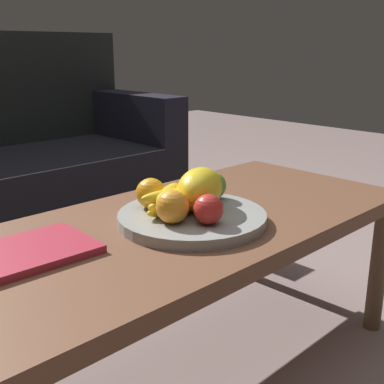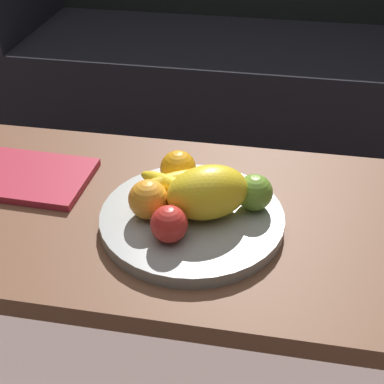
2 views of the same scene
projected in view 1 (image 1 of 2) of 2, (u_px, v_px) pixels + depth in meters
ground_plane at (178, 378)px, 1.27m from camera, size 8.00×8.00×0.00m
coffee_table at (177, 240)px, 1.16m from camera, size 1.27×0.55×0.44m
fruit_bowl at (192, 218)px, 1.14m from camera, size 0.35×0.35×0.03m
melon_large_front at (200, 189)px, 1.14m from camera, size 0.18×0.16×0.10m
orange_front at (151, 193)px, 1.16m from camera, size 0.07×0.07×0.07m
orange_left at (172, 207)px, 1.06m from camera, size 0.07×0.07×0.07m
apple_front at (213, 186)px, 1.22m from camera, size 0.07×0.07×0.07m
apple_left at (208, 209)px, 1.05m from camera, size 0.07×0.07×0.07m
banana_bunch at (174, 201)px, 1.13m from camera, size 0.18×0.12×0.06m
magazine at (28, 252)px, 0.96m from camera, size 0.26×0.19×0.02m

